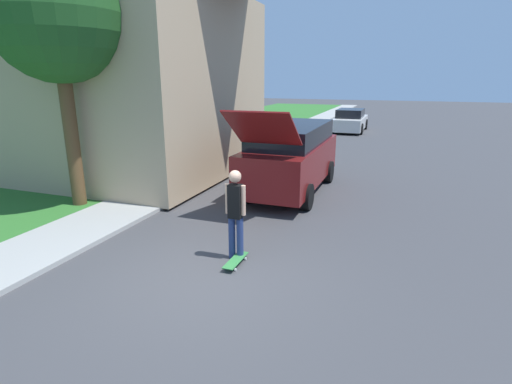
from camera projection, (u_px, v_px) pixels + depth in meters
ground_plane at (198, 278)px, 7.02m from camera, size 120.00×120.00×0.00m
lawn at (87, 170)px, 15.09m from camera, size 10.00×80.00×0.08m
sidewalk at (189, 179)px, 13.61m from camera, size 1.80×80.00×0.10m
house at (95, 36)px, 14.19m from camera, size 10.97×8.30×9.10m
lawn_tree_near at (56, 15)px, 9.58m from camera, size 3.29×3.29×6.44m
suv_parked at (291, 156)px, 12.08m from camera, size 2.02×5.73×2.69m
car_down_street at (350, 121)px, 26.00m from camera, size 1.93×4.54×1.43m
skateboarder at (236, 210)px, 7.52m from camera, size 0.41×0.23×1.76m
skateboard at (236, 260)px, 7.51m from camera, size 0.23×0.80×0.10m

